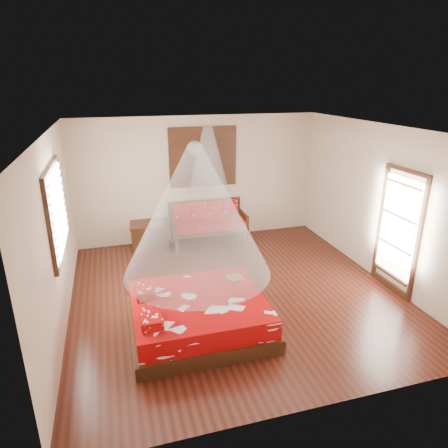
{
  "coord_description": "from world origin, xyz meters",
  "views": [
    {
      "loc": [
        -1.9,
        -5.87,
        3.51
      ],
      "look_at": [
        -0.09,
        0.39,
        1.15
      ],
      "focal_mm": 32.0,
      "sensor_mm": 36.0,
      "label": 1
    }
  ],
  "objects": [
    {
      "name": "room",
      "position": [
        0.0,
        0.0,
        1.4
      ],
      "size": [
        5.54,
        5.54,
        2.84
      ],
      "color": "black",
      "rests_on": "ground"
    },
    {
      "name": "bed",
      "position": [
        -0.86,
        -0.88,
        0.25
      ],
      "size": [
        2.0,
        1.81,
        0.63
      ],
      "rotation": [
        0.0,
        0.0,
        0.0
      ],
      "color": "black",
      "rests_on": "floor"
    },
    {
      "name": "daybed",
      "position": [
        0.1,
        2.38,
        0.52
      ],
      "size": [
        1.68,
        0.75,
        0.94
      ],
      "color": "black",
      "rests_on": "floor"
    },
    {
      "name": "storage_chest",
      "position": [
        -1.19,
        2.45,
        0.29
      ],
      "size": [
        0.88,
        0.67,
        0.57
      ],
      "rotation": [
        0.0,
        0.0,
        -0.08
      ],
      "color": "black",
      "rests_on": "floor"
    },
    {
      "name": "shutter_panel",
      "position": [
        0.1,
        2.72,
        1.9
      ],
      "size": [
        1.52,
        0.06,
        1.32
      ],
      "color": "black",
      "rests_on": "wall_back"
    },
    {
      "name": "window_left",
      "position": [
        -2.71,
        0.2,
        1.7
      ],
      "size": [
        0.1,
        1.74,
        1.34
      ],
      "color": "black",
      "rests_on": "wall_left"
    },
    {
      "name": "glazed_door",
      "position": [
        2.72,
        -0.6,
        1.07
      ],
      "size": [
        0.08,
        1.02,
        2.16
      ],
      "color": "black",
      "rests_on": "floor"
    },
    {
      "name": "wine_tray",
      "position": [
        -0.14,
        -0.4,
        0.56
      ],
      "size": [
        0.27,
        0.27,
        0.22
      ],
      "rotation": [
        0.0,
        0.0,
        -0.15
      ],
      "color": "brown",
      "rests_on": "bed"
    },
    {
      "name": "mosquito_net_main",
      "position": [
        -0.84,
        -0.88,
        1.85
      ],
      "size": [
        2.05,
        2.05,
        1.8
      ],
      "primitive_type": "cone",
      "color": "white",
      "rests_on": "ceiling"
    },
    {
      "name": "mosquito_net_daybed",
      "position": [
        0.1,
        2.25,
        2.0
      ],
      "size": [
        0.89,
        0.89,
        1.5
      ],
      "primitive_type": "cone",
      "color": "white",
      "rests_on": "ceiling"
    }
  ]
}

